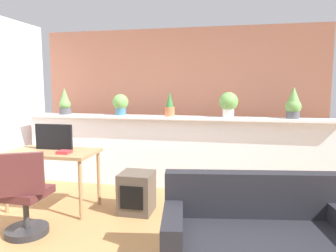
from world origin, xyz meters
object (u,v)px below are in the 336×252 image
at_px(office_chair, 24,200).
at_px(book_on_desk, 64,152).
at_px(potted_plant_4, 293,104).
at_px(potted_plant_0, 65,103).
at_px(side_cube_shelf, 137,192).
at_px(desk, 53,157).
at_px(potted_plant_2, 170,105).
at_px(potted_plant_3, 228,103).
at_px(tv_monitor, 54,137).
at_px(potted_plant_1, 121,104).
at_px(couch, 258,242).

distance_m(office_chair, book_on_desk, 0.74).
bearing_deg(potted_plant_4, potted_plant_0, -179.23).
xyz_separation_m(potted_plant_4, side_cube_shelf, (-1.95, -1.01, -1.07)).
bearing_deg(desk, potted_plant_2, 40.11).
distance_m(potted_plant_3, tv_monitor, 2.43).
bearing_deg(side_cube_shelf, potted_plant_1, 119.27).
relative_size(potted_plant_1, office_chair, 0.36).
relative_size(potted_plant_0, couch, 0.25).
height_order(potted_plant_2, couch, potted_plant_2).
bearing_deg(couch, tv_monitor, 157.49).
relative_size(potted_plant_1, potted_plant_4, 0.74).
bearing_deg(potted_plant_2, book_on_desk, -131.13).
height_order(potted_plant_3, potted_plant_4, potted_plant_4).
bearing_deg(couch, potted_plant_3, 98.42).
relative_size(potted_plant_0, potted_plant_1, 1.28).
relative_size(potted_plant_1, book_on_desk, 2.20).
bearing_deg(potted_plant_0, tv_monitor, -67.95).
relative_size(potted_plant_3, book_on_desk, 2.45).
relative_size(potted_plant_1, potted_plant_3, 0.90).
height_order(office_chair, couch, office_chair).
distance_m(potted_plant_4, book_on_desk, 3.09).
xyz_separation_m(potted_plant_1, side_cube_shelf, (0.57, -1.02, -1.04)).
bearing_deg(tv_monitor, side_cube_shelf, 1.25).
height_order(potted_plant_0, book_on_desk, potted_plant_0).
distance_m(potted_plant_0, potted_plant_3, 2.56).
bearing_deg(couch, desk, 158.95).
distance_m(desk, office_chair, 0.81).
bearing_deg(potted_plant_1, couch, -46.62).
bearing_deg(side_cube_shelf, potted_plant_0, 146.99).
height_order(potted_plant_3, desk, potted_plant_3).
distance_m(potted_plant_1, potted_plant_4, 2.52).
relative_size(potted_plant_0, office_chair, 0.46).
height_order(potted_plant_1, side_cube_shelf, potted_plant_1).
bearing_deg(office_chair, potted_plant_4, 32.94).
relative_size(potted_plant_3, potted_plant_4, 0.83).
distance_m(potted_plant_1, potted_plant_2, 0.79).
distance_m(potted_plant_2, side_cube_shelf, 1.43).
bearing_deg(side_cube_shelf, potted_plant_2, 77.55).
bearing_deg(desk, office_chair, -79.87).
bearing_deg(couch, potted_plant_4, 74.37).
relative_size(potted_plant_1, tv_monitor, 0.65).
relative_size(potted_plant_0, tv_monitor, 0.84).
distance_m(potted_plant_2, office_chair, 2.34).
xyz_separation_m(potted_plant_4, couch, (-0.58, -2.06, -1.03)).
xyz_separation_m(potted_plant_1, couch, (1.95, -2.06, -1.00)).
height_order(potted_plant_3, side_cube_shelf, potted_plant_3).
distance_m(potted_plant_0, potted_plant_2, 1.70).
xyz_separation_m(tv_monitor, book_on_desk, (0.25, -0.20, -0.15)).
height_order(potted_plant_1, couch, potted_plant_1).
height_order(desk, office_chair, office_chair).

